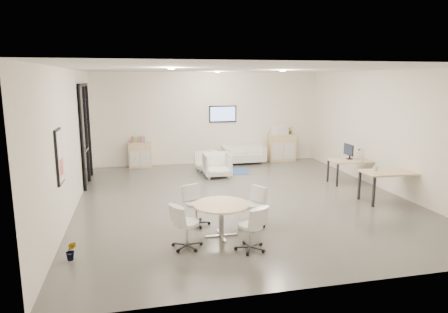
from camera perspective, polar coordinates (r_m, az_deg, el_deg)
name	(u,v)px	position (r m, az deg, el deg)	size (l,w,h in m)	color
room_shell	(242,136)	(9.83, 2.64, 3.00)	(9.60, 10.60, 4.80)	#56554F
glass_door	(85,131)	(12.06, -19.19, 3.42)	(0.09, 1.90, 2.85)	black
artwork	(59,157)	(8.03, -22.46, -0.04)	(0.05, 0.54, 1.04)	black
wall_tv	(223,114)	(14.24, -0.18, 6.10)	(0.98, 0.06, 0.58)	black
ceiling_spots	(227,71)	(10.49, 0.41, 12.17)	(3.14, 4.14, 0.03)	#FFEAC6
sideboard_left	(140,155)	(13.89, -11.93, 0.22)	(0.76, 0.39, 0.85)	#D3BD7F
sideboard_right	(282,148)	(14.81, 8.22, 1.26)	(0.98, 0.47, 0.98)	#D3BD7F
books	(138,139)	(13.81, -12.17, 2.41)	(0.44, 0.14, 0.22)	red
printer	(280,130)	(14.68, 7.98, 3.79)	(0.56, 0.50, 0.36)	white
loveseat	(244,155)	(14.28, 2.81, 0.23)	(1.49, 0.77, 0.55)	silver
blue_rug	(225,171)	(13.06, 0.16, -2.09)	(1.50, 1.00, 0.01)	#2E558E
armchair_left	(208,161)	(12.97, -2.24, -0.59)	(0.70, 0.66, 0.72)	silver
armchair_right	(217,164)	(12.24, -0.99, -1.05)	(0.80, 0.75, 0.82)	silver
desk_rear	(352,162)	(12.07, 17.84, -0.81)	(1.35, 0.76, 0.68)	#D3BD7F
desk_front	(392,175)	(10.57, 22.86, -2.39)	(1.49, 0.82, 0.75)	#D3BD7F
monitor	(349,151)	(12.12, 17.40, 0.73)	(0.20, 0.50, 0.44)	black
round_table	(221,208)	(7.61, -0.39, -7.40)	(1.07, 1.07, 0.65)	#D3BD7F
meeting_chairs	(221,216)	(7.66, -0.39, -8.49)	(2.20, 2.20, 0.82)	white
plant_cabinet	(290,131)	(14.82, 9.41, 3.57)	(0.24, 0.27, 0.21)	#3F7F3F
plant_floor	(71,256)	(7.30, -20.96, -13.11)	(0.18, 0.33, 0.14)	#3F7F3F
cup	(376,168)	(10.49, 20.86, -1.55)	(0.13, 0.10, 0.13)	white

